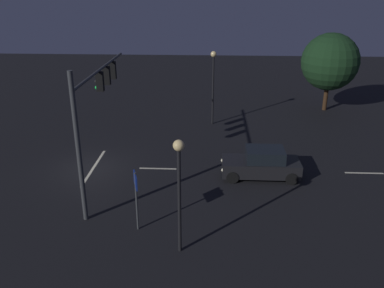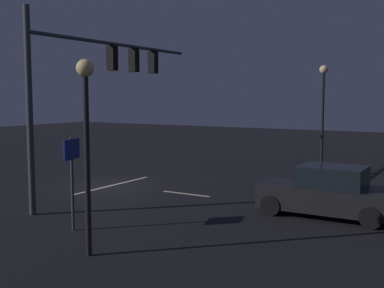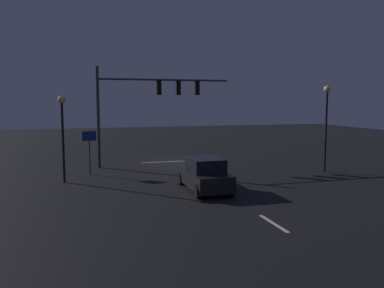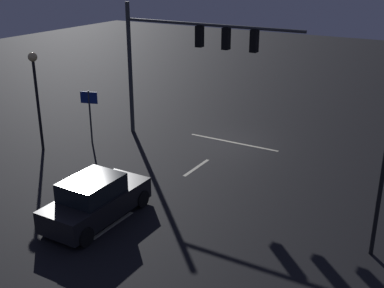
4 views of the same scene
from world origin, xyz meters
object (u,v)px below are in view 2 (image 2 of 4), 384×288
car_approaching (327,193)px  street_lamp_left_kerb (323,99)px  route_sign (72,164)px  traffic_signal_assembly (99,73)px  street_lamp_right_kerb (86,119)px

car_approaching → street_lamp_left_kerb: street_lamp_left_kerb is taller
street_lamp_left_kerb → route_sign: size_ratio=2.01×
traffic_signal_assembly → car_approaching: 9.65m
traffic_signal_assembly → street_lamp_left_kerb: size_ratio=1.71×
street_lamp_left_kerb → street_lamp_right_kerb: 16.23m
car_approaching → route_sign: 8.29m
traffic_signal_assembly → street_lamp_right_kerb: bearing=39.2°
street_lamp_left_kerb → traffic_signal_assembly: bearing=-28.9°
street_lamp_left_kerb → street_lamp_right_kerb: bearing=-4.4°
car_approaching → street_lamp_left_kerb: size_ratio=0.78×
traffic_signal_assembly → route_sign: bearing=31.9°
street_lamp_left_kerb → route_sign: street_lamp_left_kerb is taller
street_lamp_left_kerb → street_lamp_right_kerb: (16.17, -1.25, -0.42)m
car_approaching → street_lamp_right_kerb: (7.03, -4.04, 2.64)m
traffic_signal_assembly → car_approaching: bearing=99.2°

